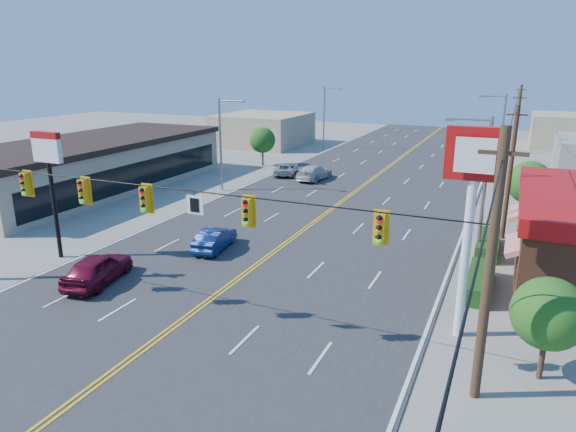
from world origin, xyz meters
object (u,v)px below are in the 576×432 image
at_px(kfc_pylon, 472,192).
at_px(pizza_hut_sign, 49,169).
at_px(car_white, 314,173).
at_px(car_silver, 286,169).
at_px(signal_span, 168,215).
at_px(car_magenta, 98,270).
at_px(car_blue, 215,240).

bearing_deg(kfc_pylon, pizza_hut_sign, 180.00).
bearing_deg(car_white, car_silver, -8.92).
height_order(signal_span, pizza_hut_sign, signal_span).
relative_size(signal_span, car_magenta, 5.46).
height_order(signal_span, car_white, signal_span).
xyz_separation_m(car_blue, car_silver, (-4.96, 21.51, -0.04)).
height_order(car_magenta, car_white, car_magenta).
xyz_separation_m(car_magenta, car_blue, (2.77, 6.64, -0.11)).
bearing_deg(kfc_pylon, car_magenta, -173.38).
height_order(car_blue, car_silver, car_blue).
relative_size(car_magenta, car_white, 0.92).
relative_size(car_magenta, car_blue, 1.14).
distance_m(signal_span, kfc_pylon, 11.87).
relative_size(kfc_pylon, pizza_hut_sign, 1.24).
bearing_deg(car_silver, car_blue, 87.25).
height_order(pizza_hut_sign, car_blue, pizza_hut_sign).
bearing_deg(signal_span, car_blue, 111.22).
xyz_separation_m(car_magenta, car_white, (1.17, 27.26, -0.05)).
xyz_separation_m(kfc_pylon, car_white, (-16.07, 25.26, -5.34)).
bearing_deg(car_silver, signal_span, 89.68).
height_order(signal_span, car_magenta, signal_span).
distance_m(signal_span, pizza_hut_sign, 11.60).
xyz_separation_m(kfc_pylon, pizza_hut_sign, (-22.00, 0.00, -0.86)).
distance_m(pizza_hut_sign, car_white, 26.33).
bearing_deg(car_silver, car_white, 149.41).
relative_size(signal_span, car_blue, 6.20).
distance_m(pizza_hut_sign, car_silver, 26.67).
height_order(car_magenta, car_blue, car_magenta).
bearing_deg(car_white, car_blue, 100.37).
bearing_deg(car_blue, kfc_pylon, 153.82).
bearing_deg(car_blue, car_magenta, 58.95).
height_order(kfc_pylon, car_blue, kfc_pylon).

